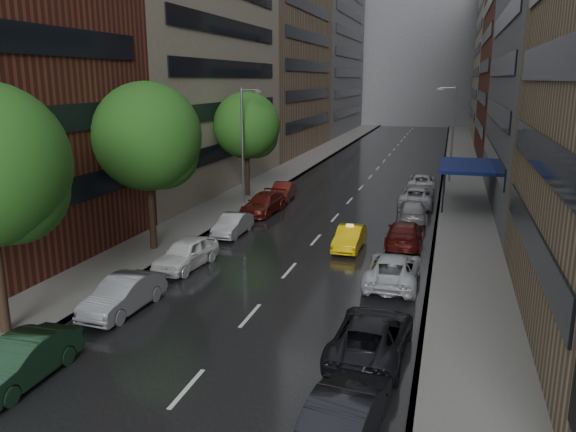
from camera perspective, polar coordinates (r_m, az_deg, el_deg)
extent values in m
cube|color=black|center=(62.01, 8.87, 4.54)|extent=(14.00, 140.00, 0.01)
cube|color=gray|center=(63.75, 0.80, 5.01)|extent=(4.00, 140.00, 0.15)
cube|color=gray|center=(61.54, 17.22, 4.08)|extent=(4.00, 140.00, 0.15)
cube|color=#937A5B|center=(78.14, -0.74, 14.66)|extent=(8.00, 28.00, 22.00)
cube|color=slate|center=(107.58, 4.15, 18.65)|extent=(8.00, 32.00, 38.00)
cube|color=slate|center=(47.38, 25.99, 15.13)|extent=(8.00, 28.00, 24.00)
cube|color=maroon|center=(75.56, 22.93, 18.99)|extent=(8.00, 28.00, 36.00)
cube|color=gray|center=(105.10, 20.91, 15.20)|extent=(8.00, 32.00, 28.00)
cube|color=slate|center=(129.14, 13.27, 16.17)|extent=(40.00, 14.00, 32.00)
cylinder|color=#382619|center=(33.16, -13.70, 0.98)|extent=(0.40, 0.40, 5.31)
sphere|color=#1E5116|center=(32.54, -14.10, 7.84)|extent=(6.07, 6.07, 6.07)
cylinder|color=#382619|center=(47.40, -4.16, 4.80)|extent=(0.40, 0.40, 4.83)
sphere|color=#1E5116|center=(46.97, -4.23, 9.17)|extent=(5.52, 5.52, 5.52)
imported|color=yellow|center=(33.22, 6.28, -2.21)|extent=(1.47, 4.10, 1.35)
imported|color=#183520|center=(20.94, -25.51, -13.17)|extent=(1.64, 4.59, 1.51)
imported|color=gray|center=(25.32, -16.39, -7.66)|extent=(1.83, 4.67, 1.51)
imported|color=white|center=(30.25, -10.31, -3.74)|extent=(2.30, 4.76, 1.57)
imported|color=#999A9E|center=(36.11, -5.64, -0.89)|extent=(1.46, 4.11, 1.35)
imported|color=#4C140F|center=(41.76, -2.50, 1.28)|extent=(2.39, 5.27, 1.50)
imported|color=#4D130F|center=(46.45, -0.52, 2.53)|extent=(1.83, 4.45, 1.43)
imported|color=black|center=(16.48, 5.89, -19.31)|extent=(2.11, 4.91, 1.57)
imported|color=black|center=(20.91, 8.48, -11.88)|extent=(2.79, 5.64, 1.54)
imported|color=silver|center=(27.90, 10.63, -5.34)|extent=(2.50, 5.38, 1.49)
imported|color=#4C100F|center=(34.34, 11.78, -1.75)|extent=(2.19, 5.23, 1.51)
imported|color=gray|center=(40.58, 12.52, 0.54)|extent=(2.37, 5.06, 1.43)
imported|color=#A1A5AB|center=(45.38, 12.96, 1.97)|extent=(2.67, 5.59, 1.54)
imported|color=#B8B8B8|center=(52.00, 13.42, 3.37)|extent=(2.57, 5.32, 1.46)
cylinder|color=gray|center=(43.90, -4.65, 7.02)|extent=(0.18, 0.18, 9.00)
cube|color=gray|center=(43.13, -2.97, 12.53)|extent=(0.50, 0.22, 0.16)
cylinder|color=gray|center=(55.99, 16.37, 7.97)|extent=(0.18, 0.18, 9.00)
cube|color=gray|center=(55.78, 15.20, 12.35)|extent=(0.50, 0.22, 0.16)
cube|color=navy|center=(46.25, 17.68, 4.89)|extent=(4.00, 8.00, 0.25)
cylinder|color=black|center=(42.74, 15.49, 2.31)|extent=(0.12, 0.12, 3.00)
cylinder|color=black|center=(50.22, 15.66, 3.95)|extent=(0.12, 0.12, 3.00)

